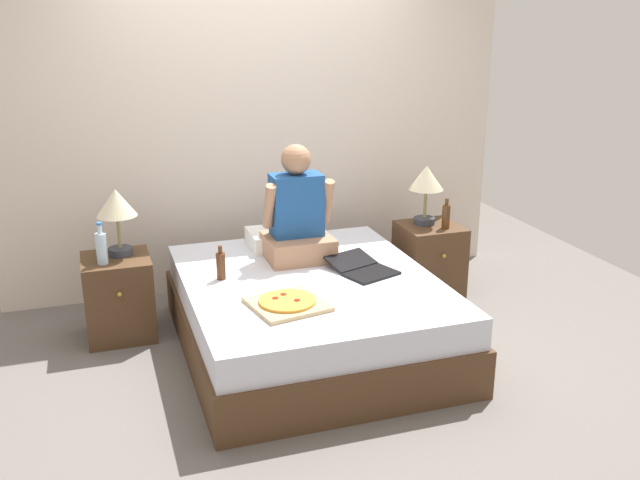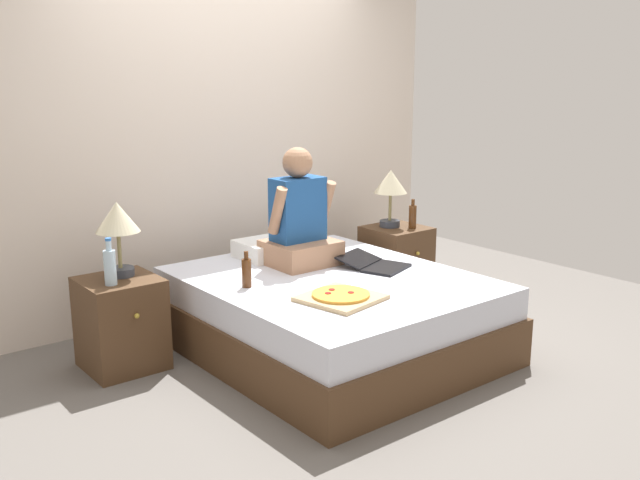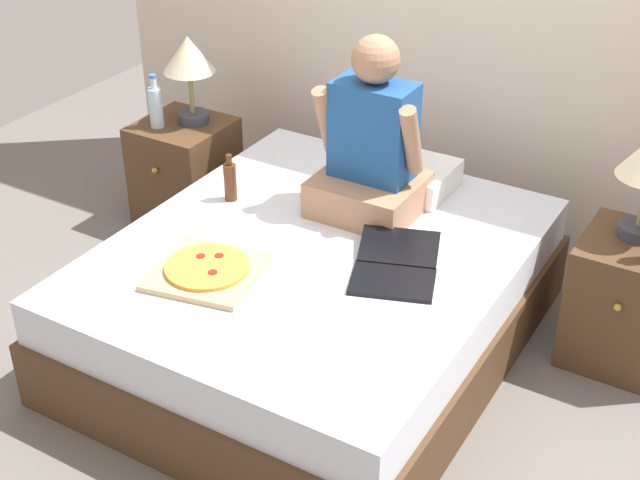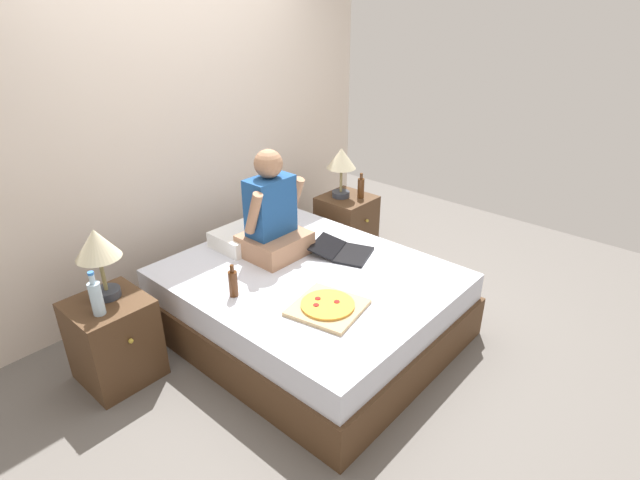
{
  "view_description": "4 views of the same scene",
  "coord_description": "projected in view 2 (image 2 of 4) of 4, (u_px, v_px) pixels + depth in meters",
  "views": [
    {
      "loc": [
        -1.27,
        -4.02,
        2.13
      ],
      "look_at": [
        0.04,
        -0.1,
        0.77
      ],
      "focal_mm": 40.0,
      "sensor_mm": 36.0,
      "label": 1
    },
    {
      "loc": [
        -2.74,
        -3.31,
        1.75
      ],
      "look_at": [
        -0.06,
        0.05,
        0.73
      ],
      "focal_mm": 40.0,
      "sensor_mm": 36.0,
      "label": 2
    },
    {
      "loc": [
        1.6,
        -2.65,
        2.39
      ],
      "look_at": [
        0.15,
        -0.21,
        0.68
      ],
      "focal_mm": 50.0,
      "sensor_mm": 36.0,
      "label": 3
    },
    {
      "loc": [
        -2.18,
        -2.03,
        2.2
      ],
      "look_at": [
        0.06,
        -0.05,
        0.73
      ],
      "focal_mm": 28.0,
      "sensor_mm": 36.0,
      "label": 4
    }
  ],
  "objects": [
    {
      "name": "beer_bottle_on_bed",
      "position": [
        247.0,
        272.0,
        4.25
      ],
      "size": [
        0.06,
        0.06,
        0.22
      ],
      "color": "#4C2811",
      "rests_on": "bed"
    },
    {
      "name": "wall_back",
      "position": [
        221.0,
        141.0,
        5.29
      ],
      "size": [
        3.94,
        0.12,
        2.5
      ],
      "primitive_type": "cube",
      "color": "beige",
      "rests_on": "ground"
    },
    {
      "name": "bed",
      "position": [
        332.0,
        315.0,
        4.53
      ],
      "size": [
        1.59,
        1.89,
        0.49
      ],
      "color": "#4C331E",
      "rests_on": "ground"
    },
    {
      "name": "lamp_on_right_nightstand",
      "position": [
        391.0,
        186.0,
        5.55
      ],
      "size": [
        0.26,
        0.26,
        0.45
      ],
      "color": "#333842",
      "rests_on": "nightstand_right"
    },
    {
      "name": "beer_bottle",
      "position": [
        413.0,
        216.0,
        5.55
      ],
      "size": [
        0.06,
        0.06,
        0.23
      ],
      "color": "#512D14",
      "rests_on": "nightstand_right"
    },
    {
      "name": "nightstand_right",
      "position": [
        396.0,
        261.0,
        5.67
      ],
      "size": [
        0.44,
        0.47,
        0.56
      ],
      "color": "#4C331E",
      "rests_on": "ground"
    },
    {
      "name": "pillow",
      "position": [
        275.0,
        247.0,
        4.99
      ],
      "size": [
        0.52,
        0.34,
        0.12
      ],
      "primitive_type": "cube",
      "color": "white",
      "rests_on": "bed"
    },
    {
      "name": "person_seated",
      "position": [
        299.0,
        222.0,
        4.73
      ],
      "size": [
        0.47,
        0.4,
        0.78
      ],
      "color": "#A37556",
      "rests_on": "bed"
    },
    {
      "name": "water_bottle",
      "position": [
        110.0,
        266.0,
        4.07
      ],
      "size": [
        0.07,
        0.07,
        0.28
      ],
      "color": "silver",
      "rests_on": "nightstand_left"
    },
    {
      "name": "ground_plane",
      "position": [
        331.0,
        350.0,
        4.59
      ],
      "size": [
        5.94,
        5.94,
        0.0
      ],
      "primitive_type": "plane",
      "color": "#66605B"
    },
    {
      "name": "lamp_on_left_nightstand",
      "position": [
        118.0,
        223.0,
        4.2
      ],
      "size": [
        0.26,
        0.26,
        0.45
      ],
      "color": "#333842",
      "rests_on": "nightstand_left"
    },
    {
      "name": "pizza_box",
      "position": [
        341.0,
        297.0,
        4.02
      ],
      "size": [
        0.47,
        0.47,
        0.04
      ],
      "color": "tan",
      "rests_on": "bed"
    },
    {
      "name": "nightstand_left",
      "position": [
        121.0,
        323.0,
        4.27
      ],
      "size": [
        0.44,
        0.47,
        0.56
      ],
      "color": "#4C331E",
      "rests_on": "ground"
    },
    {
      "name": "laptop",
      "position": [
        377.0,
        265.0,
        4.68
      ],
      "size": [
        0.44,
        0.5,
        0.07
      ],
      "color": "black",
      "rests_on": "bed"
    }
  ]
}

